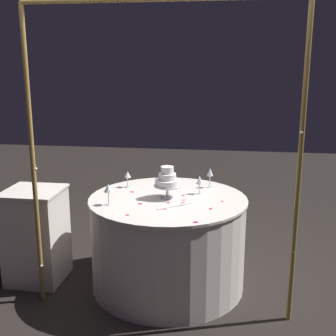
{
  "coord_description": "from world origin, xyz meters",
  "views": [
    {
      "loc": [
        -0.48,
        3.36,
        1.86
      ],
      "look_at": [
        0.0,
        0.0,
        1.04
      ],
      "focal_mm": 46.07,
      "sensor_mm": 36.0,
      "label": 1
    }
  ],
  "objects_px": {
    "cake_knife": "(176,206)",
    "main_table": "(168,242)",
    "wine_glass_0": "(108,189)",
    "wine_glass_2": "(200,181)",
    "side_table": "(36,235)",
    "wine_glass_1": "(210,173)",
    "decorative_arch": "(160,121)",
    "tiered_cake": "(167,180)",
    "wine_glass_3": "(127,175)"
  },
  "relations": [
    {
      "from": "wine_glass_0",
      "to": "cake_knife",
      "type": "height_order",
      "value": "wine_glass_0"
    },
    {
      "from": "wine_glass_0",
      "to": "tiered_cake",
      "type": "bearing_deg",
      "value": -150.26
    },
    {
      "from": "cake_knife",
      "to": "wine_glass_0",
      "type": "bearing_deg",
      "value": 3.5
    },
    {
      "from": "wine_glass_3",
      "to": "decorative_arch",
      "type": "bearing_deg",
      "value": 121.59
    },
    {
      "from": "decorative_arch",
      "to": "tiered_cake",
      "type": "relative_size",
      "value": 8.63
    },
    {
      "from": "main_table",
      "to": "tiered_cake",
      "type": "relative_size",
      "value": 4.94
    },
    {
      "from": "main_table",
      "to": "tiered_cake",
      "type": "height_order",
      "value": "tiered_cake"
    },
    {
      "from": "decorative_arch",
      "to": "side_table",
      "type": "distance_m",
      "value": 1.6
    },
    {
      "from": "wine_glass_2",
      "to": "decorative_arch",
      "type": "bearing_deg",
      "value": 65.29
    },
    {
      "from": "tiered_cake",
      "to": "wine_glass_1",
      "type": "height_order",
      "value": "tiered_cake"
    },
    {
      "from": "wine_glass_0",
      "to": "wine_glass_2",
      "type": "distance_m",
      "value": 0.79
    },
    {
      "from": "wine_glass_0",
      "to": "wine_glass_2",
      "type": "bearing_deg",
      "value": -149.98
    },
    {
      "from": "cake_knife",
      "to": "side_table",
      "type": "bearing_deg",
      "value": -6.87
    },
    {
      "from": "wine_glass_0",
      "to": "main_table",
      "type": "bearing_deg",
      "value": -150.62
    },
    {
      "from": "main_table",
      "to": "cake_knife",
      "type": "distance_m",
      "value": 0.46
    },
    {
      "from": "main_table",
      "to": "wine_glass_0",
      "type": "height_order",
      "value": "wine_glass_0"
    },
    {
      "from": "wine_glass_2",
      "to": "wine_glass_0",
      "type": "bearing_deg",
      "value": 30.02
    },
    {
      "from": "wine_glass_0",
      "to": "cake_knife",
      "type": "distance_m",
      "value": 0.54
    },
    {
      "from": "tiered_cake",
      "to": "wine_glass_2",
      "type": "height_order",
      "value": "tiered_cake"
    },
    {
      "from": "main_table",
      "to": "tiered_cake",
      "type": "distance_m",
      "value": 0.54
    },
    {
      "from": "wine_glass_1",
      "to": "wine_glass_3",
      "type": "bearing_deg",
      "value": 7.52
    },
    {
      "from": "wine_glass_3",
      "to": "wine_glass_1",
      "type": "bearing_deg",
      "value": -172.48
    },
    {
      "from": "decorative_arch",
      "to": "cake_knife",
      "type": "relative_size",
      "value": 9.17
    },
    {
      "from": "main_table",
      "to": "decorative_arch",
      "type": "bearing_deg",
      "value": 89.85
    },
    {
      "from": "side_table",
      "to": "cake_knife",
      "type": "height_order",
      "value": "side_table"
    },
    {
      "from": "decorative_arch",
      "to": "main_table",
      "type": "bearing_deg",
      "value": -90.15
    },
    {
      "from": "cake_knife",
      "to": "main_table",
      "type": "bearing_deg",
      "value": -66.22
    },
    {
      "from": "decorative_arch",
      "to": "wine_glass_3",
      "type": "distance_m",
      "value": 0.96
    },
    {
      "from": "tiered_cake",
      "to": "wine_glass_1",
      "type": "xyz_separation_m",
      "value": [
        -0.33,
        -0.36,
        -0.02
      ]
    },
    {
      "from": "tiered_cake",
      "to": "wine_glass_3",
      "type": "bearing_deg",
      "value": -33.48
    },
    {
      "from": "wine_glass_0",
      "to": "wine_glass_2",
      "type": "relative_size",
      "value": 1.07
    },
    {
      "from": "wine_glass_2",
      "to": "cake_knife",
      "type": "distance_m",
      "value": 0.41
    },
    {
      "from": "wine_glass_1",
      "to": "wine_glass_2",
      "type": "bearing_deg",
      "value": 69.75
    },
    {
      "from": "main_table",
      "to": "wine_glass_1",
      "type": "xyz_separation_m",
      "value": [
        -0.33,
        -0.36,
        0.52
      ]
    },
    {
      "from": "decorative_arch",
      "to": "wine_glass_3",
      "type": "xyz_separation_m",
      "value": [
        0.4,
        -0.65,
        -0.58
      ]
    },
    {
      "from": "wine_glass_0",
      "to": "cake_knife",
      "type": "bearing_deg",
      "value": -176.5
    },
    {
      "from": "side_table",
      "to": "wine_glass_2",
      "type": "xyz_separation_m",
      "value": [
        -1.4,
        -0.21,
        0.49
      ]
    },
    {
      "from": "decorative_arch",
      "to": "wine_glass_1",
      "type": "bearing_deg",
      "value": -113.49
    },
    {
      "from": "tiered_cake",
      "to": "decorative_arch",
      "type": "bearing_deg",
      "value": 90.77
    },
    {
      "from": "decorative_arch",
      "to": "wine_glass_2",
      "type": "bearing_deg",
      "value": -114.71
    },
    {
      "from": "tiered_cake",
      "to": "wine_glass_2",
      "type": "distance_m",
      "value": 0.3
    },
    {
      "from": "wine_glass_1",
      "to": "wine_glass_2",
      "type": "relative_size",
      "value": 1.11
    },
    {
      "from": "main_table",
      "to": "side_table",
      "type": "xyz_separation_m",
      "value": [
        1.15,
        0.06,
        0.02
      ]
    },
    {
      "from": "side_table",
      "to": "wine_glass_0",
      "type": "relative_size",
      "value": 4.82
    },
    {
      "from": "tiered_cake",
      "to": "wine_glass_0",
      "type": "distance_m",
      "value": 0.49
    },
    {
      "from": "wine_glass_1",
      "to": "wine_glass_3",
      "type": "distance_m",
      "value": 0.74
    },
    {
      "from": "cake_knife",
      "to": "decorative_arch",
      "type": "bearing_deg",
      "value": 62.21
    },
    {
      "from": "side_table",
      "to": "wine_glass_1",
      "type": "height_order",
      "value": "wine_glass_1"
    },
    {
      "from": "wine_glass_1",
      "to": "main_table",
      "type": "bearing_deg",
      "value": 47.82
    },
    {
      "from": "decorative_arch",
      "to": "wine_glass_1",
      "type": "height_order",
      "value": "decorative_arch"
    }
  ]
}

